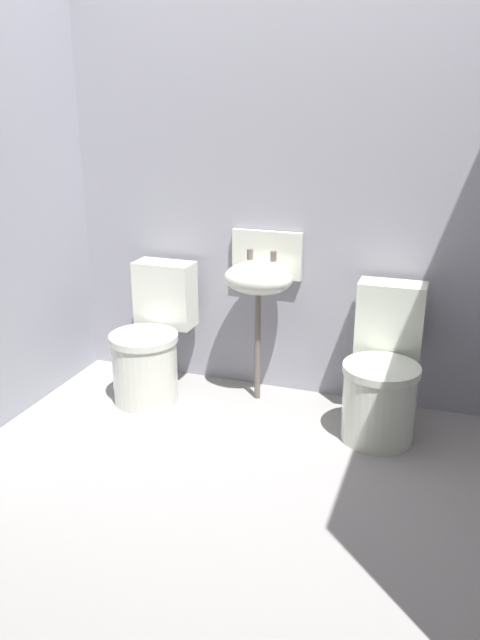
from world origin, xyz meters
name	(u,v)px	position (x,y,z in m)	size (l,w,h in m)	color
ground_plane	(223,479)	(0.00, 0.00, -0.04)	(3.02, 2.44, 0.08)	gray
wall_back	(287,187)	(0.00, 1.07, 1.23)	(3.02, 0.10, 2.47)	#9998A3
toilet_left	(151,345)	(-0.71, 0.67, 0.32)	(0.41, 0.59, 0.78)	silver
toilet_right	(382,376)	(0.66, 0.67, 0.32)	(0.41, 0.60, 0.78)	silver
sink	(260,276)	(-0.09, 0.86, 0.75)	(0.42, 0.34, 0.99)	#675D54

